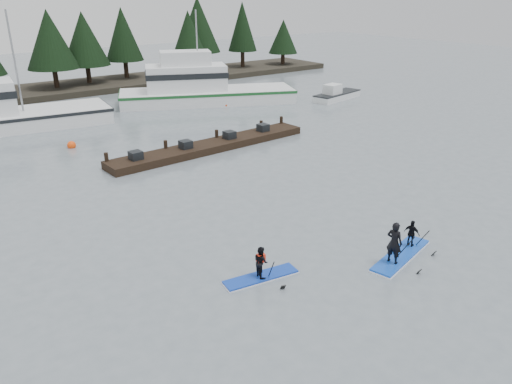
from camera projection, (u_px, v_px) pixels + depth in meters
ground at (348, 265)px, 19.42m from camera, size 160.00×160.00×0.00m
far_shore at (45, 91)px, 50.53m from camera, size 70.00×8.00×0.60m
treeline at (45, 94)px, 50.65m from camera, size 60.00×4.00×8.00m
fishing_boat_medium at (203, 96)px, 46.44m from camera, size 16.36×10.66×9.27m
skiff at (337, 96)px, 48.10m from camera, size 5.88×2.78×0.66m
floating_dock at (212, 146)px, 33.21m from camera, size 14.69×2.75×0.49m
buoy_b at (72, 148)px, 33.69m from camera, size 0.58×0.58×0.58m
buoy_c at (226, 107)px, 45.27m from camera, size 0.60×0.60×0.60m
paddleboard_solo at (261, 268)px, 18.36m from camera, size 2.94×1.24×1.80m
paddleboard_duo at (400, 246)px, 19.69m from camera, size 3.78×1.73×2.32m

